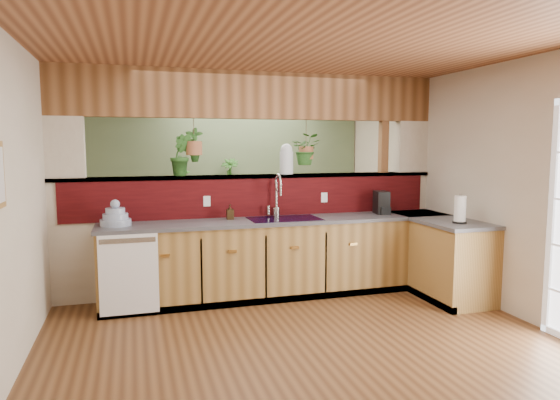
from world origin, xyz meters
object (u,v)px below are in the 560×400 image
object	(u,v)px
shelving_console	(212,225)
glass_jar	(286,159)
faucet	(277,194)
paper_towel	(460,210)
coffee_maker	(382,203)
soap_dispenser	(230,212)
dish_stack	(116,218)

from	to	relation	value
shelving_console	glass_jar	bearing A→B (deg)	-54.91
faucet	paper_towel	xyz separation A→B (m)	(1.77, -1.01, -0.13)
glass_jar	shelving_console	bearing A→B (deg)	108.32
coffee_maker	shelving_console	xyz separation A→B (m)	(-1.76, 2.23, -0.53)
faucet	soap_dispenser	distance (m)	0.60
dish_stack	coffee_maker	distance (m)	3.12
dish_stack	paper_towel	bearing A→B (deg)	-13.91
coffee_maker	faucet	bearing A→B (deg)	-173.99
soap_dispenser	shelving_console	xyz separation A→B (m)	(0.12, 2.15, -0.49)
faucet	coffee_maker	world-z (taller)	faucet
dish_stack	coffee_maker	world-z (taller)	coffee_maker
faucet	shelving_console	distance (m)	2.27
coffee_maker	glass_jar	distance (m)	1.30
soap_dispenser	glass_jar	xyz separation A→B (m)	(0.75, 0.25, 0.59)
coffee_maker	dish_stack	bearing A→B (deg)	-169.09
dish_stack	glass_jar	distance (m)	2.10
paper_towel	shelving_console	distance (m)	3.88
paper_towel	faucet	bearing A→B (deg)	150.26
coffee_maker	glass_jar	world-z (taller)	glass_jar
glass_jar	shelving_console	world-z (taller)	glass_jar
dish_stack	shelving_console	xyz separation A→B (m)	(1.36, 2.25, -0.49)
faucet	soap_dispenser	xyz separation A→B (m)	(-0.57, -0.03, -0.19)
faucet	paper_towel	distance (m)	2.04
dish_stack	glass_jar	xyz separation A→B (m)	(1.99, 0.35, 0.59)
faucet	glass_jar	world-z (taller)	glass_jar
glass_jar	shelving_console	size ratio (longest dim) A/B	0.24
glass_jar	soap_dispenser	bearing A→B (deg)	-161.34
faucet	coffee_maker	distance (m)	1.32
soap_dispenser	glass_jar	size ratio (longest dim) A/B	0.47
faucet	dish_stack	xyz separation A→B (m)	(-1.81, -0.13, -0.19)
soap_dispenser	dish_stack	bearing A→B (deg)	-175.59
faucet	glass_jar	bearing A→B (deg)	50.64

